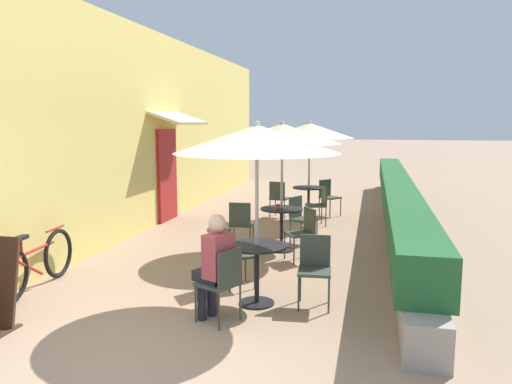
{
  "coord_description": "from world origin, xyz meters",
  "views": [
    {
      "loc": [
        2.2,
        -4.08,
        2.28
      ],
      "look_at": [
        0.15,
        4.66,
        1.0
      ],
      "focal_mm": 35.0,
      "sensor_mm": 36.0,
      "label": 1
    }
  ],
  "objects": [
    {
      "name": "bicycle_leaning",
      "position": [
        -2.2,
        1.62,
        0.37
      ],
      "size": [
        0.21,
        1.83,
        0.82
      ],
      "rotation": [
        0.0,
        0.0,
        0.08
      ],
      "color": "black",
      "rests_on": "ground_plane"
    },
    {
      "name": "cafe_chair_near_left",
      "position": [
        0.37,
        2.32,
        0.52
      ],
      "size": [
        0.56,
        0.56,
        0.87
      ],
      "rotation": [
        0.0,
        0.0,
        5.32
      ],
      "color": "#384238",
      "rests_on": "ground_plane"
    },
    {
      "name": "cafe_chair_mid_right",
      "position": [
        -0.04,
        4.3,
        0.52
      ],
      "size": [
        0.43,
        0.43,
        0.87
      ],
      "rotation": [
        0.0,
        0.0,
        6.36
      ],
      "color": "#384238",
      "rests_on": "ground_plane"
    },
    {
      "name": "cafe_chair_mid_back",
      "position": [
        1.13,
        3.88,
        0.52
      ],
      "size": [
        0.56,
        0.56,
        0.87
      ],
      "rotation": [
        0.0,
        0.0,
        8.45
      ],
      "color": "#384238",
      "rests_on": "ground_plane"
    },
    {
      "name": "patio_umbrella_mid",
      "position": [
        0.67,
        4.43,
        2.06
      ],
      "size": [
        2.02,
        2.02,
        2.28
      ],
      "color": "#B7B7BC",
      "rests_on": "ground_plane"
    },
    {
      "name": "cafe_chair_near_right",
      "position": [
        0.6,
        1.1,
        0.52
      ],
      "size": [
        0.53,
        0.53,
        0.87
      ],
      "rotation": [
        0.0,
        0.0,
        7.41
      ],
      "color": "#384238",
      "rests_on": "ground_plane"
    },
    {
      "name": "coffee_cup_mid",
      "position": [
        0.62,
        4.32,
        0.8
      ],
      "size": [
        0.07,
        0.07,
        0.09
      ],
      "color": "#B73D3D",
      "rests_on": "patio_table_mid"
    },
    {
      "name": "cafe_chair_far_left",
      "position": [
        1.09,
        6.72,
        0.52
      ],
      "size": [
        0.51,
        0.51,
        0.87
      ],
      "rotation": [
        0.0,
        0.0,
        8.21
      ],
      "color": "#384238",
      "rests_on": "ground_plane"
    },
    {
      "name": "planter_hedge",
      "position": [
        2.75,
        7.17,
        0.54
      ],
      "size": [
        0.6,
        13.53,
        1.01
      ],
      "color": "gray",
      "rests_on": "ground_plane"
    },
    {
      "name": "cafe_chair_far_right",
      "position": [
        1.17,
        7.97,
        0.52
      ],
      "size": [
        0.56,
        0.56,
        0.87
      ],
      "rotation": [
        0.0,
        0.0,
        10.3
      ],
      "color": "#384238",
      "rests_on": "ground_plane"
    },
    {
      "name": "ground_plane",
      "position": [
        0.0,
        0.0,
        0.0
      ],
      "size": [
        120.0,
        120.0,
        0.0
      ],
      "primitive_type": "plane",
      "color": "#9E7F66"
    },
    {
      "name": "patio_table_far",
      "position": [
        0.77,
        7.37,
        0.54
      ],
      "size": [
        0.75,
        0.75,
        0.76
      ],
      "color": "black",
      "rests_on": "ground_plane"
    },
    {
      "name": "patio_table_near",
      "position": [
        0.84,
        1.78,
        0.54
      ],
      "size": [
        0.75,
        0.75,
        0.76
      ],
      "color": "black",
      "rests_on": "ground_plane"
    },
    {
      "name": "patio_table_mid",
      "position": [
        0.67,
        4.43,
        0.54
      ],
      "size": [
        0.75,
        0.75,
        0.76
      ],
      "color": "black",
      "rests_on": "ground_plane"
    },
    {
      "name": "cafe_chair_mid_left",
      "position": [
        0.91,
        5.11,
        0.52
      ],
      "size": [
        0.53,
        0.53,
        0.87
      ],
      "rotation": [
        0.0,
        0.0,
        4.27
      ],
      "color": "#384238",
      "rests_on": "ground_plane"
    },
    {
      "name": "patio_umbrella_near",
      "position": [
        0.84,
        1.78,
        2.06
      ],
      "size": [
        2.02,
        2.02,
        2.28
      ],
      "color": "#B7B7BC",
      "rests_on": "ground_plane"
    },
    {
      "name": "cafe_chair_far_back",
      "position": [
        0.06,
        7.41,
        0.52
      ],
      "size": [
        0.46,
        0.46,
        0.87
      ],
      "rotation": [
        0.0,
        0.0,
        12.4
      ],
      "color": "#384238",
      "rests_on": "ground_plane"
    },
    {
      "name": "cafe_chair_near_back",
      "position": [
        1.54,
        1.91,
        0.52
      ],
      "size": [
        0.43,
        0.43,
        0.87
      ],
      "rotation": [
        0.0,
        0.0,
        9.51
      ],
      "color": "#384238",
      "rests_on": "ground_plane"
    },
    {
      "name": "cafe_facade_wall",
      "position": [
        -2.54,
        7.13,
        2.09
      ],
      "size": [
        0.98,
        14.53,
        4.2
      ],
      "color": "#E0CC6B",
      "rests_on": "ground_plane"
    },
    {
      "name": "patio_umbrella_far",
      "position": [
        0.77,
        7.37,
        2.06
      ],
      "size": [
        2.02,
        2.02,
        2.28
      ],
      "color": "#B7B7BC",
      "rests_on": "ground_plane"
    },
    {
      "name": "seated_patron_near_right",
      "position": [
        0.5,
        1.15,
        0.69
      ],
      "size": [
        0.5,
        0.46,
        1.25
      ],
      "rotation": [
        0.0,
        0.0,
        7.41
      ],
      "color": "#23232D",
      "rests_on": "ground_plane"
    }
  ]
}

